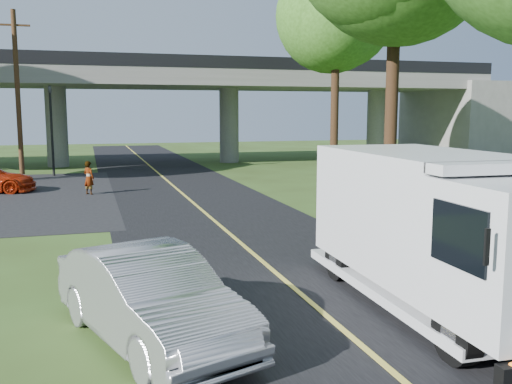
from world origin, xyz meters
name	(u,v)px	position (x,y,z in m)	size (l,w,h in m)	color
ground	(332,322)	(0.00, 0.00, 0.00)	(120.00, 120.00, 0.00)	#304117
road	(213,220)	(0.00, 10.00, 0.01)	(7.00, 90.00, 0.02)	black
lane_line	(213,219)	(0.00, 10.00, 0.03)	(0.12, 90.00, 0.01)	gold
overpass	(146,100)	(0.00, 32.00, 4.56)	(54.00, 10.00, 7.30)	slate
traffic_signal	(51,121)	(-6.00, 26.00, 3.20)	(0.18, 0.22, 5.20)	black
utility_pole	(18,95)	(-7.50, 24.00, 4.59)	(1.60, 0.26, 9.00)	#472D19
tree_right_far	(341,25)	(9.21, 19.84, 8.30)	(5.77, 5.67, 10.99)	#382314
step_van	(441,226)	(2.20, 0.03, 1.60)	(2.79, 7.10, 2.95)	silver
silver_sedan	(150,297)	(-3.20, 0.00, 0.76)	(1.61, 4.61, 1.52)	gray
pedestrian	(89,178)	(-4.06, 17.58, 0.77)	(0.56, 0.37, 1.53)	gray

